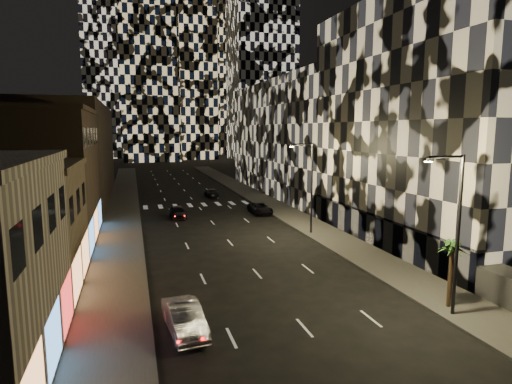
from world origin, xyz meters
TOP-DOWN VIEW (x-y plane):
  - sidewalk_left at (-10.00, 50.00)m, footprint 4.00×120.00m
  - sidewalk_right at (10.00, 50.00)m, footprint 4.00×120.00m
  - curb_left at (-7.90, 50.00)m, footprint 0.20×120.00m
  - curb_right at (7.90, 50.00)m, footprint 0.20×120.00m
  - retail_brown at (-17.00, 33.50)m, footprint 10.00×15.00m
  - retail_filler_left at (-17.00, 60.00)m, footprint 10.00×40.00m
  - midrise_right at (20.00, 24.50)m, footprint 16.00×25.00m
  - midrise_base at (12.30, 24.50)m, footprint 0.60×25.00m
  - midrise_filler_right at (20.00, 57.00)m, footprint 16.00×40.00m
  - tower_right_mid at (35.00, 135.00)m, footprint 20.00×20.00m
  - tower_center_low at (-2.00, 140.00)m, footprint 18.00×18.00m
  - streetlight_near at (8.35, 10.00)m, footprint 2.55×0.25m
  - streetlight_far at (8.35, 30.00)m, footprint 2.55×0.25m
  - car_silver_parked at (-6.20, 12.27)m, footprint 2.10×4.82m
  - car_dark_midlane at (-3.50, 41.65)m, footprint 1.99×4.36m
  - car_dark_oncoming at (3.29, 56.62)m, footprint 1.82×4.39m
  - car_dark_rightlane at (6.71, 41.49)m, footprint 2.29×4.92m
  - palm_tree at (9.10, 10.92)m, footprint 2.04×2.02m

SIDE VIEW (x-z plane):
  - sidewalk_left at x=-10.00m, z-range 0.00..0.15m
  - sidewalk_right at x=10.00m, z-range 0.00..0.15m
  - curb_left at x=-7.90m, z-range 0.00..0.15m
  - curb_right at x=7.90m, z-range 0.00..0.15m
  - car_dark_oncoming at x=3.29m, z-range 0.00..1.27m
  - car_dark_rightlane at x=6.71m, z-range 0.00..1.36m
  - car_dark_midlane at x=-3.50m, z-range 0.00..1.45m
  - car_silver_parked at x=-6.20m, z-range 0.00..1.54m
  - midrise_base at x=12.30m, z-range 0.00..3.00m
  - palm_tree at x=9.10m, z-range 1.45..5.46m
  - streetlight_near at x=8.35m, z-range 0.85..9.85m
  - streetlight_far at x=8.35m, z-range 0.85..9.85m
  - retail_brown at x=-17.00m, z-range 0.00..12.00m
  - retail_filler_left at x=-17.00m, z-range 0.00..14.00m
  - midrise_filler_right at x=20.00m, z-range 0.00..18.00m
  - midrise_right at x=20.00m, z-range 0.00..22.00m
  - tower_center_low at x=-2.00m, z-range 0.00..95.00m
  - tower_right_mid at x=35.00m, z-range 0.00..100.00m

